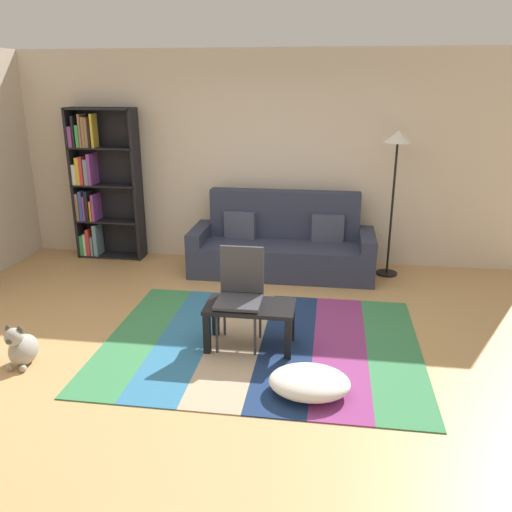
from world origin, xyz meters
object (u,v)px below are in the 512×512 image
(couch, at_px, (282,246))
(folding_chair, at_px, (240,288))
(bookshelf, at_px, (98,185))
(standing_lamp, at_px, (396,156))
(coffee_table, at_px, (250,313))
(pouf, at_px, (309,382))
(dog, at_px, (22,348))
(tv_remote, at_px, (250,307))

(couch, height_order, folding_chair, couch)
(bookshelf, relative_size, standing_lamp, 1.13)
(coffee_table, distance_m, standing_lamp, 2.79)
(pouf, height_order, folding_chair, folding_chair)
(folding_chair, bearing_deg, coffee_table, 9.13)
(pouf, xyz_separation_m, dog, (-2.44, 0.10, 0.06))
(standing_lamp, distance_m, tv_remote, 2.81)
(coffee_table, bearing_deg, tv_remote, -81.94)
(coffee_table, bearing_deg, couch, 87.38)
(folding_chair, bearing_deg, dog, -107.07)
(coffee_table, xyz_separation_m, standing_lamp, (1.41, 2.12, 1.14))
(folding_chair, bearing_deg, bookshelf, -172.15)
(pouf, distance_m, dog, 2.45)
(bookshelf, xyz_separation_m, folding_chair, (2.31, -2.22, -0.46))
(coffee_table, height_order, tv_remote, tv_remote)
(couch, height_order, coffee_table, couch)
(bookshelf, distance_m, tv_remote, 3.45)
(pouf, distance_m, folding_chair, 1.12)
(pouf, bearing_deg, tv_remote, 132.37)
(bookshelf, distance_m, dog, 3.07)
(dog, bearing_deg, coffee_table, 17.48)
(tv_remote, distance_m, folding_chair, 0.23)
(couch, xyz_separation_m, pouf, (0.48, -2.72, -0.23))
(dog, distance_m, folding_chair, 1.94)
(couch, xyz_separation_m, tv_remote, (-0.08, -2.11, 0.09))
(couch, bearing_deg, tv_remote, -92.24)
(pouf, distance_m, tv_remote, 0.89)
(pouf, bearing_deg, bookshelf, 134.76)
(tv_remote, bearing_deg, dog, 156.47)
(bookshelf, bearing_deg, dog, -79.54)
(bookshelf, bearing_deg, folding_chair, -43.93)
(bookshelf, xyz_separation_m, dog, (0.54, -2.91, -0.84))
(coffee_table, xyz_separation_m, folding_chair, (-0.10, 0.10, 0.20))
(coffee_table, xyz_separation_m, pouf, (0.57, -0.69, -0.23))
(folding_chair, bearing_deg, pouf, 2.46)
(tv_remote, bearing_deg, couch, 48.93)
(bookshelf, height_order, pouf, bookshelf)
(couch, xyz_separation_m, standing_lamp, (1.32, 0.09, 1.14))
(couch, xyz_separation_m, folding_chair, (-0.20, -1.94, 0.20))
(pouf, bearing_deg, coffee_table, 129.64)
(pouf, bearing_deg, folding_chair, 130.68)
(tv_remote, bearing_deg, standing_lamp, 18.71)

